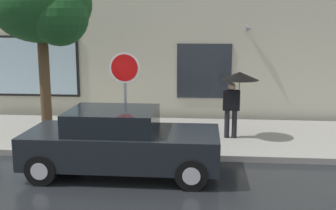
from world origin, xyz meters
TOP-DOWN VIEW (x-y plane):
  - ground_plane at (0.00, 0.00)m, footprint 60.00×60.00m
  - sidewalk at (0.00, 3.00)m, footprint 20.00×4.00m
  - building_facade at (-0.02, 5.50)m, footprint 20.00×0.67m
  - parked_car at (1.04, 0.02)m, footprint 4.14×1.85m
  - pedestrian_with_umbrella at (3.69, 2.67)m, footprint 1.04×1.04m
  - street_tree at (-1.27, 1.98)m, footprint 2.63×2.24m
  - stop_sign at (0.86, 1.52)m, footprint 0.76×0.10m

SIDE VIEW (x-z plane):
  - ground_plane at x=0.00m, z-range 0.00..0.00m
  - sidewalk at x=0.00m, z-range 0.00..0.15m
  - parked_car at x=1.04m, z-range -0.01..1.41m
  - pedestrian_with_umbrella at x=3.69m, z-range 0.71..2.53m
  - stop_sign at x=0.86m, z-range 0.64..3.04m
  - building_facade at x=-0.02m, z-range -0.02..6.98m
  - street_tree at x=-1.27m, z-range 1.34..5.90m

